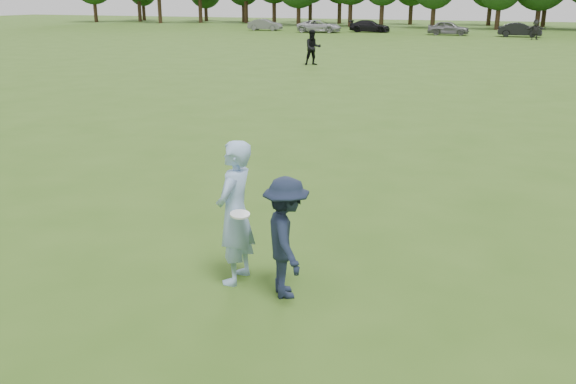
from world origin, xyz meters
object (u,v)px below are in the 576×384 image
thrower (235,213)px  car_c (319,26)px  player_far_d (535,30)px  car_f (520,30)px  car_d (370,26)px  player_far_a (313,48)px  car_b (265,25)px  defender (286,238)px  car_e (448,28)px

thrower → car_c: 61.90m
player_far_d → car_f: player_far_d is taller
player_far_d → car_d: player_far_d is taller
player_far_d → car_f: 3.95m
thrower → player_far_a: thrower is taller
car_d → car_f: bearing=-102.5°
thrower → car_b: 66.02m
car_d → car_b: bearing=91.0°
car_b → car_c: car_c is taller
thrower → car_b: thrower is taller
car_c → car_f: size_ratio=1.18×
car_b → defender: bearing=-160.5°
player_far_a → thrower: bearing=-104.4°
thrower → player_far_d: (2.79, 55.41, -0.12)m
car_b → player_far_d: bearing=-104.5°
player_far_a → car_e: (3.13, 32.25, -0.29)m
car_b → car_f: car_f is taller
car_c → car_d: (5.00, 2.67, -0.02)m
defender → car_f: defender is taller
player_far_a → car_e: player_far_a is taller
thrower → car_f: 59.08m
car_e → thrower: bearing=-178.3°
player_far_a → car_f: (10.11, 31.87, -0.32)m
player_far_d → player_far_a: bearing=-127.2°
player_far_a → car_d: bearing=67.2°
thrower → car_f: size_ratio=0.49×
defender → car_e: defender is taller
player_far_a → car_c: size_ratio=0.41×
player_far_d → car_c: (-22.33, 3.33, -0.23)m
player_far_d → car_f: size_ratio=0.44×
defender → car_f: bearing=-33.7°
defender → car_b: bearing=-8.6°
car_d → defender: bearing=-170.0°
car_e → player_far_d: bearing=-119.3°
car_d → car_f: 16.03m
car_c → car_e: car_e is taller
car_d → player_far_a: bearing=-174.5°
car_c → car_b: bearing=72.7°
player_far_a → car_c: player_far_a is taller
thrower → player_far_a: bearing=-163.5°
player_far_d → thrower: bearing=-107.8°
car_d → car_e: bearing=-106.5°
defender → car_b: defender is taller
car_d → car_e: car_e is taller
car_b → car_f: 28.20m
player_far_a → car_c: 33.32m
player_far_d → car_d: size_ratio=0.40×
thrower → car_f: (1.32, 59.06, -0.34)m
defender → player_far_d: bearing=-35.2°
player_far_a → car_d: player_far_a is taller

